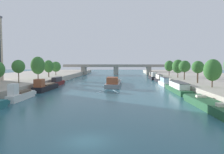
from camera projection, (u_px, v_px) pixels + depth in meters
The scene contains 23 objects.
ground_plane at pixel (87, 141), 20.32m from camera, with size 400.00×400.00×0.00m, color #2D6070.
quay_left at pixel (8, 80), 76.70m from camera, with size 36.00×170.00×1.97m, color #B7AD9E.
quay_right at pixel (221, 81), 73.44m from camera, with size 36.00×170.00×1.97m, color #B7AD9E.
barge_midriver at pixel (114, 83), 68.44m from camera, with size 4.77×20.47×3.11m.
wake_behind_barge at pixel (108, 91), 55.37m from camera, with size 5.60×5.96×0.03m.
moored_boat_left_midway at pixel (21, 95), 42.75m from camera, with size 1.86×10.15×3.50m.
moored_boat_left_end at pixel (45, 87), 57.07m from camera, with size 3.12×13.05×3.29m.
moored_boat_left_downstream at pixel (57, 82), 69.93m from camera, with size 1.93×10.96×2.71m.
moored_boat_right_far at pixel (209, 104), 34.78m from camera, with size 3.60×17.00×2.37m.
moored_boat_right_upstream at pixel (178, 88), 54.04m from camera, with size 3.10×16.90×2.59m.
moored_boat_right_downstream at pixel (164, 82), 69.08m from camera, with size 2.03×10.18×2.70m.
moored_boat_right_near at pixel (159, 79), 82.41m from camera, with size 2.09×10.81×2.87m.
moored_boat_right_midway at pixel (153, 77), 95.00m from camera, with size 2.57×12.42×3.19m.
tree_left_third at pixel (18, 67), 57.77m from camera, with size 3.42×3.42×6.11m.
tree_left_midway at pixel (38, 65), 70.33m from camera, with size 4.55×4.55×7.31m.
tree_left_by_lamp at pixel (49, 66), 80.07m from camera, with size 3.65×3.65×6.25m.
tree_left_far at pixel (56, 67), 91.33m from camera, with size 4.29×4.29×5.75m.
tree_right_by_lamp at pixel (213, 70), 46.94m from camera, with size 3.78×3.78×6.15m.
tree_right_past_mid at pixel (198, 67), 57.00m from camera, with size 3.21×3.21×5.83m.
tree_right_midway at pixel (185, 66), 67.96m from camera, with size 3.61×3.61×6.00m.
tree_right_distant at pixel (178, 66), 76.67m from camera, with size 4.10×4.10×6.41m.
tree_right_far at pixel (169, 66), 87.21m from camera, with size 3.74×3.74×6.13m.
bridge_far at pixel (116, 68), 127.62m from camera, with size 62.36×4.40×6.14m.
Camera 1 is at (3.24, -19.74, 7.44)m, focal length 34.68 mm.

